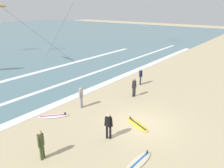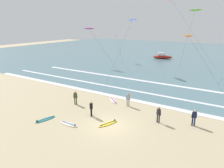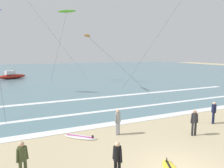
# 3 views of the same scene
# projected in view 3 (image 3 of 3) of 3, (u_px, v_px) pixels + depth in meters

# --- Properties ---
(ocean_surface) EXTENTS (140.00, 90.00, 0.01)m
(ocean_surface) POSITION_uv_depth(u_px,v_px,m) (43.00, 72.00, 55.27)
(ocean_surface) COLOR slate
(ocean_surface) RESTS_ON ground
(wave_foam_shoreline) EXTENTS (55.93, 0.87, 0.01)m
(wave_foam_shoreline) POSITION_uv_depth(u_px,v_px,m) (116.00, 123.00, 15.17)
(wave_foam_shoreline) COLOR white
(wave_foam_shoreline) RESTS_ON ocean_surface
(wave_foam_mid_break) EXTENTS (56.96, 0.52, 0.01)m
(wave_foam_mid_break) POSITION_uv_depth(u_px,v_px,m) (111.00, 110.00, 18.61)
(wave_foam_mid_break) COLOR white
(wave_foam_mid_break) RESTS_ON ocean_surface
(wave_foam_outer_break) EXTENTS (45.90, 0.75, 0.01)m
(wave_foam_outer_break) POSITION_uv_depth(u_px,v_px,m) (66.00, 101.00, 22.29)
(wave_foam_outer_break) COLOR white
(wave_foam_outer_break) RESTS_ON ocean_surface
(surfer_mid_group) EXTENTS (0.32, 0.50, 1.60)m
(surfer_mid_group) POSITION_uv_depth(u_px,v_px,m) (117.00, 157.00, 8.31)
(surfer_mid_group) COLOR black
(surfer_mid_group) RESTS_ON ground
(surfer_left_near) EXTENTS (0.51, 0.32, 1.60)m
(surfer_left_near) POSITION_uv_depth(u_px,v_px,m) (194.00, 120.00, 12.80)
(surfer_left_near) COLOR #232328
(surfer_left_near) RESTS_ON ground
(surfer_background_far) EXTENTS (0.49, 0.32, 1.60)m
(surfer_background_far) POSITION_uv_depth(u_px,v_px,m) (214.00, 111.00, 14.99)
(surfer_background_far) COLOR #141938
(surfer_background_far) RESTS_ON ground
(surfer_left_far) EXTENTS (0.50, 0.32, 1.60)m
(surfer_left_far) POSITION_uv_depth(u_px,v_px,m) (118.00, 120.00, 12.93)
(surfer_left_far) COLOR gray
(surfer_left_far) RESTS_ON ground
(surfer_right_near) EXTENTS (0.50, 0.32, 1.60)m
(surfer_right_near) POSITION_uv_depth(u_px,v_px,m) (22.00, 157.00, 8.30)
(surfer_right_near) COLOR #384223
(surfer_right_near) RESTS_ON ground
(surfboard_right_spare) EXTENTS (1.96, 1.85, 0.25)m
(surfboard_right_spare) POSITION_uv_depth(u_px,v_px,m) (80.00, 137.00, 12.60)
(surfboard_right_spare) COLOR silver
(surfboard_right_spare) RESTS_ON ground
(kite_lime_low_near) EXTENTS (3.96, 4.36, 11.78)m
(kite_lime_low_near) POSITION_uv_depth(u_px,v_px,m) (67.00, 12.00, 33.37)
(kite_lime_low_near) COLOR #70C628
(kite_lime_low_near) RESTS_ON ground
(kite_orange_mid_center) EXTENTS (6.98, 6.98, 7.45)m
(kite_orange_mid_center) POSITION_uv_depth(u_px,v_px,m) (87.00, 36.00, 27.04)
(kite_orange_mid_center) COLOR orange
(kite_orange_mid_center) RESTS_ON ground
(offshore_boat) EXTENTS (5.47, 3.41, 2.70)m
(offshore_boat) POSITION_uv_depth(u_px,v_px,m) (12.00, 76.00, 40.92)
(offshore_boat) COLOR maroon
(offshore_boat) RESTS_ON ground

